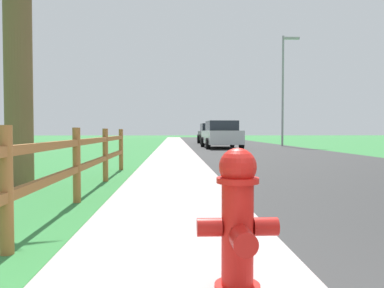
# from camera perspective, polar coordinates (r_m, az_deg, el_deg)

# --- Properties ---
(ground_plane) EXTENTS (120.00, 120.00, 0.00)m
(ground_plane) POSITION_cam_1_polar(r_m,az_deg,el_deg) (26.23, -0.58, -0.26)
(ground_plane) COLOR #31773A
(road_asphalt) EXTENTS (7.00, 66.00, 0.01)m
(road_asphalt) POSITION_cam_1_polar(r_m,az_deg,el_deg) (28.57, 6.29, -0.08)
(road_asphalt) COLOR #2E2E2E
(road_asphalt) RESTS_ON ground
(curb_concrete) EXTENTS (6.00, 66.00, 0.01)m
(curb_concrete) POSITION_cam_1_polar(r_m,az_deg,el_deg) (28.28, -6.82, -0.11)
(curb_concrete) COLOR #AC9A99
(curb_concrete) RESTS_ON ground
(grass_verge) EXTENTS (5.00, 66.00, 0.00)m
(grass_verge) POSITION_cam_1_polar(r_m,az_deg,el_deg) (28.43, -9.84, -0.11)
(grass_verge) COLOR #31773A
(grass_verge) RESTS_ON ground
(fire_hydrant) EXTENTS (0.53, 0.45, 0.93)m
(fire_hydrant) POSITION_cam_1_polar(r_m,az_deg,el_deg) (2.50, 6.97, -10.91)
(fire_hydrant) COLOR red
(fire_hydrant) RESTS_ON ground
(rail_fence) EXTENTS (0.11, 9.17, 1.08)m
(rail_fence) POSITION_cam_1_polar(r_m,az_deg,el_deg) (5.62, -17.08, -2.25)
(rail_fence) COLOR #8F5C2F
(rail_fence) RESTS_ON ground
(parked_suv_silver) EXTENTS (2.22, 4.77, 1.63)m
(parked_suv_silver) POSITION_cam_1_polar(r_m,az_deg,el_deg) (22.71, 4.42, 1.43)
(parked_suv_silver) COLOR #B7BABF
(parked_suv_silver) RESTS_ON ground
(parked_car_black) EXTENTS (2.17, 4.45, 1.63)m
(parked_car_black) POSITION_cam_1_polar(r_m,az_deg,el_deg) (30.18, 3.02, 1.59)
(parked_car_black) COLOR black
(parked_car_black) RESTS_ON ground
(street_lamp) EXTENTS (1.17, 0.20, 7.41)m
(street_lamp) POSITION_cam_1_polar(r_m,az_deg,el_deg) (26.41, 13.80, 9.10)
(street_lamp) COLOR gray
(street_lamp) RESTS_ON ground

